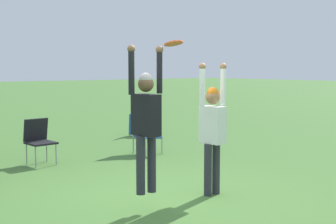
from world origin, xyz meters
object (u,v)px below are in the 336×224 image
(camping_chair_1, at_px, (143,119))
(camping_chair_3, at_px, (39,138))
(person_defending, at_px, (212,126))
(camping_chair_0, at_px, (144,131))
(person_jumping, at_px, (146,117))
(frisbee, at_px, (174,43))

(camping_chair_1, xyz_separation_m, camping_chair_3, (-4.08, -1.96, 0.07))
(person_defending, distance_m, camping_chair_0, 3.79)
(camping_chair_1, distance_m, camping_chair_3, 4.53)
(person_defending, relative_size, camping_chair_3, 2.20)
(camping_chair_1, relative_size, camping_chair_3, 0.92)
(person_defending, bearing_deg, person_jumping, -90.00)
(camping_chair_0, height_order, camping_chair_1, camping_chair_0)
(camping_chair_3, bearing_deg, frisbee, 89.29)
(camping_chair_1, height_order, camping_chair_3, camping_chair_3)
(person_jumping, height_order, camping_chair_0, person_jumping)
(person_defending, relative_size, frisbee, 7.58)
(camping_chair_0, height_order, camping_chair_3, camping_chair_3)
(camping_chair_1, bearing_deg, camping_chair_3, -7.98)
(person_jumping, xyz_separation_m, camping_chair_3, (0.22, 3.93, -0.76))
(camping_chair_0, bearing_deg, person_jumping, 76.90)
(camping_chair_3, bearing_deg, camping_chair_1, -157.80)
(person_defending, height_order, camping_chair_3, person_defending)
(person_jumping, xyz_separation_m, camping_chair_0, (2.61, 3.54, -0.80))
(person_jumping, height_order, camping_chair_1, person_jumping)
(person_defending, bearing_deg, camping_chair_1, 151.41)
(person_jumping, height_order, person_defending, person_jumping)
(person_jumping, bearing_deg, person_defending, -90.00)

